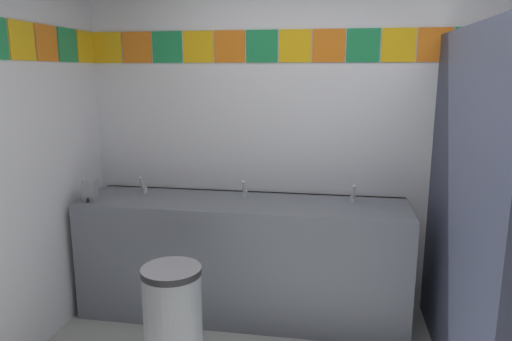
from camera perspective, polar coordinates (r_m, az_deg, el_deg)
name	(u,v)px	position (r m, az deg, el deg)	size (l,w,h in m)	color
wall_back	(342,137)	(3.53, 10.43, 4.06)	(3.82, 0.09, 2.58)	silver
vanity_counter	(243,256)	(3.49, -1.64, -10.38)	(2.34, 0.59, 0.86)	slate
faucet_left	(143,187)	(3.65, -13.50, -1.92)	(0.04, 0.10, 0.14)	silver
faucet_center	(245,191)	(3.42, -1.40, -2.49)	(0.04, 0.10, 0.14)	silver
faucet_right	(353,195)	(3.37, 11.74, -2.99)	(0.04, 0.10, 0.14)	silver
soap_dispenser	(90,190)	(3.53, -19.48, -2.28)	(0.09, 0.09, 0.16)	gray
stall_divider	(506,226)	(2.68, 28.08, -5.99)	(0.92, 1.55, 2.01)	#33384C
trash_bin	(173,319)	(2.97, -10.03, -17.30)	(0.35, 0.35, 0.65)	#999EA3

